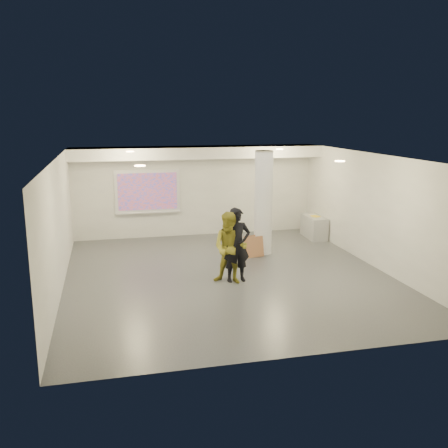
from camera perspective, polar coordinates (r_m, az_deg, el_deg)
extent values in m
cube|color=#373A3F|center=(12.72, 0.42, -5.88)|extent=(8.00, 9.00, 0.01)
cube|color=silver|center=(12.12, 0.44, 7.71)|extent=(8.00, 9.00, 0.01)
cube|color=silver|center=(16.67, -3.25, 3.80)|extent=(8.00, 0.01, 3.00)
cube|color=silver|center=(8.17, 7.96, -5.50)|extent=(8.00, 0.01, 3.00)
cube|color=silver|center=(12.05, -18.39, -0.18)|extent=(0.01, 9.00, 3.00)
cube|color=silver|center=(13.82, 16.76, 1.49)|extent=(0.01, 9.00, 3.00)
cube|color=white|center=(15.99, -2.96, 8.19)|extent=(8.00, 1.10, 0.36)
cylinder|color=#FFC789|center=(14.29, -10.69, 8.13)|extent=(0.22, 0.22, 0.02)
cylinder|color=#FFC789|center=(15.14, 6.36, 8.50)|extent=(0.22, 0.22, 0.02)
cylinder|color=#FFC789|center=(10.31, -9.58, 6.58)|extent=(0.22, 0.22, 0.02)
cylinder|color=#FFC789|center=(11.46, 13.09, 7.01)|extent=(0.22, 0.22, 0.02)
cylinder|color=silver|center=(14.44, 4.52, 2.43)|extent=(0.52, 0.52, 3.00)
cube|color=silver|center=(16.43, -8.74, 3.72)|extent=(2.10, 0.06, 1.40)
cube|color=#0441BD|center=(16.38, -8.73, 3.70)|extent=(1.90, 0.01, 1.20)
cube|color=silver|center=(16.49, -8.64, 1.28)|extent=(2.10, 0.08, 0.04)
cube|color=#959799|center=(16.72, 10.25, -0.33)|extent=(0.56, 1.26, 0.72)
cube|color=silver|center=(16.82, 10.08, 1.04)|extent=(0.27, 0.32, 0.02)
cube|color=yellow|center=(16.58, 10.41, 0.88)|extent=(0.26, 0.31, 0.03)
cube|color=#8D5C3B|center=(14.45, 3.32, -2.45)|extent=(0.58, 0.36, 0.58)
cube|color=#8D5C3B|center=(14.26, 3.53, -2.64)|extent=(0.56, 0.26, 0.59)
imported|color=black|center=(12.06, 1.49, -2.42)|extent=(0.68, 0.47, 1.82)
imported|color=olive|center=(11.94, 0.73, -2.76)|extent=(1.06, 0.98, 1.74)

